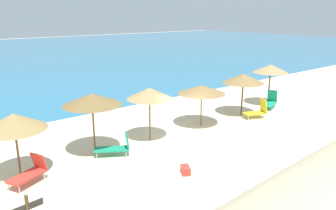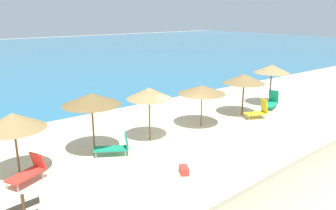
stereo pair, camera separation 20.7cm
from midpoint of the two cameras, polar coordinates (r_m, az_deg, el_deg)
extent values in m
plane|color=beige|center=(16.78, 3.86, -6.65)|extent=(160.00, 160.00, 0.00)
cylinder|color=brown|center=(14.47, -24.66, -7.24)|extent=(0.08, 0.08, 2.14)
cone|color=#9E7F4C|center=(14.07, -25.23, -2.56)|extent=(2.45, 2.45, 0.64)
cylinder|color=brown|center=(15.63, -12.94, -3.85)|extent=(0.08, 0.08, 2.48)
cone|color=olive|center=(15.25, -13.24, 0.97)|extent=(2.63, 2.63, 0.53)
cylinder|color=brown|center=(16.96, -3.47, -2.22)|extent=(0.08, 0.08, 2.32)
cone|color=tan|center=(16.61, -3.55, 2.03)|extent=(2.29, 2.29, 0.56)
cylinder|color=brown|center=(19.16, 5.37, -0.58)|extent=(0.07, 0.07, 2.06)
cone|color=olive|center=(18.88, 5.46, 2.67)|extent=(2.69, 2.69, 0.47)
cylinder|color=brown|center=(21.65, 12.28, 1.23)|extent=(0.10, 0.10, 2.22)
cone|color=olive|center=(21.38, 12.47, 4.47)|extent=(2.60, 2.60, 0.57)
cylinder|color=brown|center=(24.48, 16.64, 2.85)|extent=(0.10, 0.10, 2.46)
cone|color=tan|center=(24.24, 16.88, 5.98)|extent=(2.43, 2.43, 0.56)
cube|color=yellow|center=(21.29, 14.24, -1.38)|extent=(1.45, 1.08, 0.07)
cube|color=yellow|center=(21.49, 15.71, -0.10)|extent=(0.42, 0.68, 0.88)
cylinder|color=silver|center=(21.29, 12.56, -1.75)|extent=(0.04, 0.04, 0.27)
cylinder|color=silver|center=(20.83, 13.31, -2.18)|extent=(0.04, 0.04, 0.27)
cylinder|color=silver|center=(21.85, 15.07, -1.48)|extent=(0.04, 0.04, 0.27)
cylinder|color=silver|center=(21.40, 15.86, -1.89)|extent=(0.04, 0.04, 0.27)
cube|color=#199972|center=(15.55, -10.01, -7.42)|extent=(1.62, 1.31, 0.07)
cube|color=#199972|center=(15.39, -7.36, -6.07)|extent=(0.46, 0.61, 0.74)
cylinder|color=silver|center=(15.90, -12.31, -7.72)|extent=(0.04, 0.04, 0.29)
cylinder|color=silver|center=(15.43, -12.46, -8.47)|extent=(0.04, 0.04, 0.29)
cylinder|color=silver|center=(15.83, -7.57, -7.58)|extent=(0.04, 0.04, 0.29)
cylinder|color=silver|center=(15.36, -7.56, -8.33)|extent=(0.04, 0.04, 0.29)
cube|color=#199972|center=(23.77, 16.72, 0.14)|extent=(1.64, 1.19, 0.07)
cube|color=#199972|center=(24.35, 17.16, 1.52)|extent=(0.55, 0.73, 0.85)
cylinder|color=silver|center=(23.27, 15.69, -0.52)|extent=(0.04, 0.04, 0.25)
cylinder|color=silver|center=(23.16, 17.03, -0.70)|extent=(0.04, 0.04, 0.25)
cylinder|color=silver|center=(24.48, 16.38, 0.21)|extent=(0.04, 0.04, 0.25)
cylinder|color=silver|center=(24.37, 17.65, 0.04)|extent=(0.04, 0.04, 0.25)
cube|color=red|center=(13.98, -23.44, -11.09)|extent=(1.54, 1.19, 0.07)
cube|color=red|center=(14.22, -21.60, -8.91)|extent=(0.49, 0.69, 0.67)
cylinder|color=silver|center=(13.94, -25.98, -12.38)|extent=(0.04, 0.04, 0.33)
cylinder|color=silver|center=(13.54, -24.47, -13.03)|extent=(0.04, 0.04, 0.33)
cylinder|color=silver|center=(14.60, -22.33, -10.68)|extent=(0.04, 0.04, 0.33)
cylinder|color=silver|center=(14.21, -20.79, -11.24)|extent=(0.04, 0.04, 0.33)
cube|color=#332D28|center=(9.67, -23.49, -15.68)|extent=(0.84, 0.14, 0.18)
cube|color=red|center=(13.81, 2.56, -11.02)|extent=(0.56, 0.65, 0.30)
camera|label=1|loc=(0.10, -90.33, -0.09)|focal=35.69mm
camera|label=2|loc=(0.10, 89.67, 0.09)|focal=35.69mm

